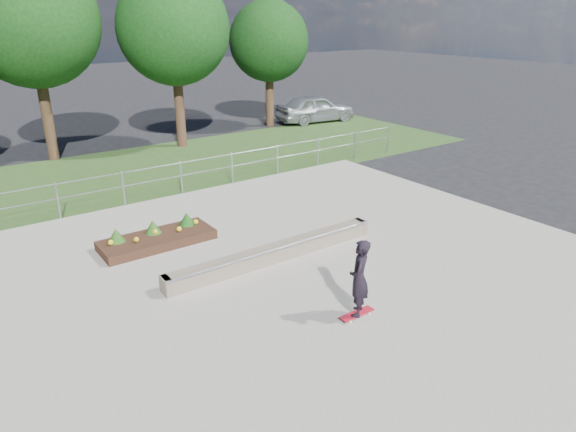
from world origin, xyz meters
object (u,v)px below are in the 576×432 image
Objects in this scene: skateboarder at (359,278)px; parked_car at (316,108)px; planter_bed at (157,237)px; grind_ledge at (275,253)px.

parked_car is (12.17, 16.68, -0.16)m from skateboarder.
planter_bed is 1.75× the size of skateboarder.
planter_bed is 17.81m from parked_car.
skateboarder is at bearing -71.56° from planter_bed.
skateboarder is at bearing -92.03° from grind_ledge.
parked_car is at bearing 37.61° from planter_bed.
skateboarder is (1.94, -5.81, 0.70)m from planter_bed.
parked_car is (12.05, 13.55, 0.52)m from grind_ledge.
planter_bed reaches higher than grind_ledge.
skateboarder reaches higher than grind_ledge.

